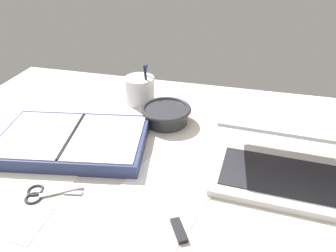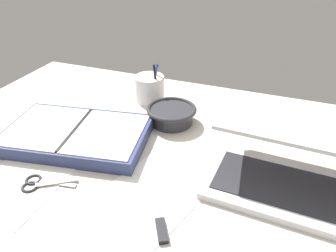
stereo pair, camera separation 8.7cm
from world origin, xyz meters
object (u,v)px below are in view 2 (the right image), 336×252
bowl (171,114)px  planner (76,135)px  scissors (38,183)px  pen_cup (150,89)px  laptop (280,167)px

bowl → planner: bowl is taller
scissors → bowl: bearing=41.3°
pen_cup → planner: size_ratio=0.33×
laptop → scissors: (-52.79, -20.84, -4.46)cm
planner → laptop: bearing=-7.5°
planner → scissors: planner is taller
scissors → planner: bearing=74.1°
laptop → bowl: size_ratio=2.13×
laptop → pen_cup: laptop is taller
bowl → laptop: bearing=-27.6°
laptop → bowl: laptop is taller
pen_cup → scissors: (-7.40, -49.42, -4.23)cm
laptop → scissors: size_ratio=2.56×
laptop → scissors: bearing=-155.3°
pen_cup → scissors: 50.15cm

